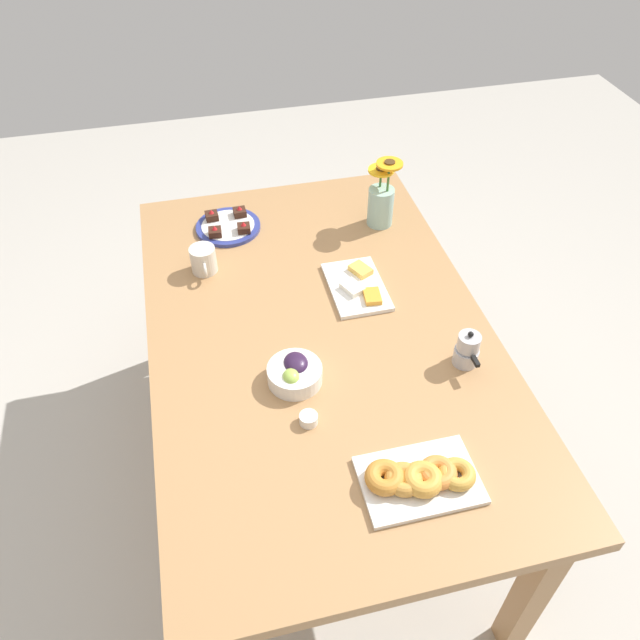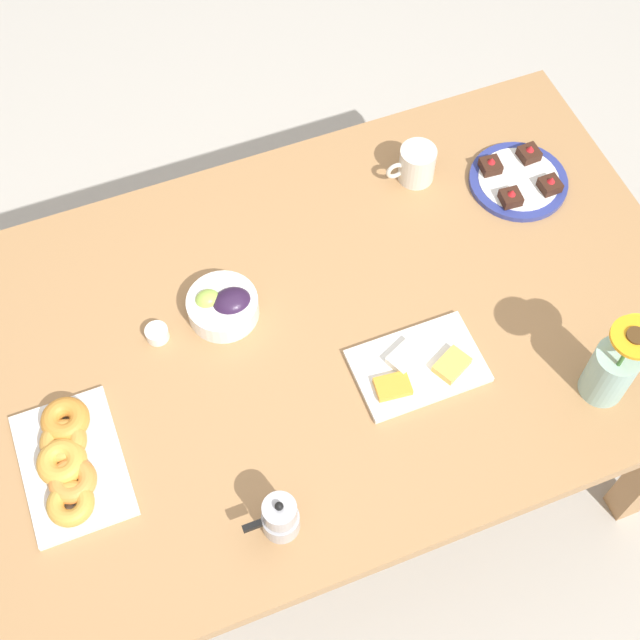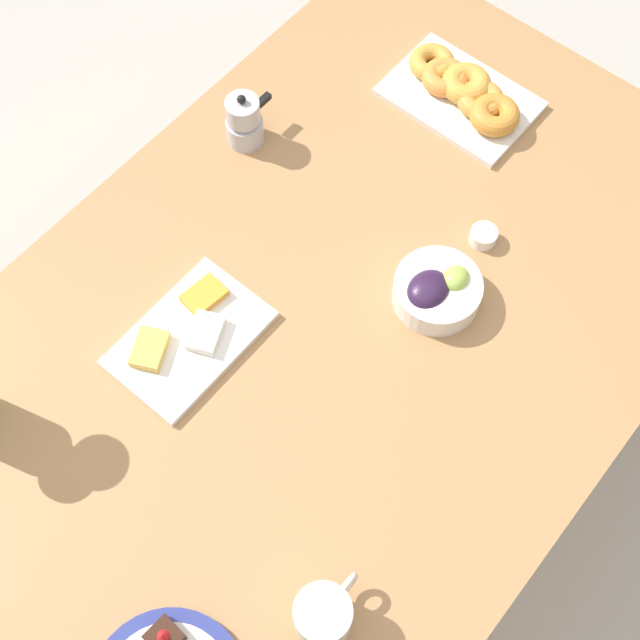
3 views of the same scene
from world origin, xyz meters
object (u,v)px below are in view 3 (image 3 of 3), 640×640
Objects in this scene: moka_pot at (244,122)px; jam_cup_honey at (483,236)px; dining_table at (320,352)px; grape_bowl at (437,290)px; croissant_platter at (463,92)px; coffee_mug at (324,615)px; cheese_platter at (189,336)px.

jam_cup_honey is at bearing -77.94° from moka_pot.
dining_table is at bearing -121.10° from moka_pot.
grape_bowl reaches higher than jam_cup_honey.
croissant_platter is at bearing 29.72° from grape_bowl.
moka_pot is at bearing 49.26° from coffee_mug.
croissant_platter is at bearing 10.85° from dining_table.
moka_pot is at bearing 102.06° from jam_cup_honey.
coffee_mug is at bearing -163.86° from jam_cup_honey.
jam_cup_honey is (0.15, 0.00, -0.01)m from grape_bowl.
coffee_mug is 0.50m from cheese_platter.
grape_bowl is at bearing -150.28° from croissant_platter.
jam_cup_honey is at bearing -29.31° from cheese_platter.
dining_table is 13.45× the size of moka_pot.
coffee_mug reaches higher than dining_table.
cheese_platter is at bearing -150.96° from moka_pot.
grape_bowl is 3.12× the size of jam_cup_honey.
dining_table is at bearing -46.25° from cheese_platter.
moka_pot is (0.22, 0.36, 0.13)m from dining_table.
grape_bowl is 0.44m from croissant_platter.
jam_cup_honey is at bearing 1.85° from grape_bowl.
coffee_mug is 0.79× the size of grape_bowl.
moka_pot reaches higher than coffee_mug.
moka_pot is (0.37, 0.21, 0.04)m from cheese_platter.
cheese_platter is 0.54m from jam_cup_honey.
coffee_mug is 0.46× the size of cheese_platter.
coffee_mug is at bearing -139.55° from dining_table.
moka_pot is (0.05, 0.48, 0.02)m from grape_bowl.
dining_table is at bearing 161.58° from jam_cup_honey.
cheese_platter is 5.42× the size of jam_cup_honey.
coffee_mug is at bearing -155.80° from croissant_platter.
jam_cup_honey is (-0.23, -0.21, -0.01)m from croissant_platter.
dining_table is 0.45m from moka_pot.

